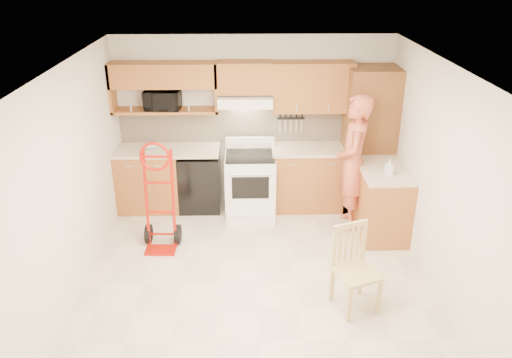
{
  "coord_description": "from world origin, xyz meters",
  "views": [
    {
      "loc": [
        -0.12,
        -4.94,
        3.55
      ],
      "look_at": [
        0.0,
        0.5,
        1.1
      ],
      "focal_mm": 35.72,
      "sensor_mm": 36.0,
      "label": 1
    }
  ],
  "objects_px": {
    "hand_truck": "(159,202)",
    "dining_chair": "(357,270)",
    "microwave": "(163,100)",
    "range": "(250,180)",
    "person": "(353,163)"
  },
  "relations": [
    {
      "from": "hand_truck",
      "to": "dining_chair",
      "type": "distance_m",
      "value": 2.61
    },
    {
      "from": "hand_truck",
      "to": "microwave",
      "type": "bearing_deg",
      "value": 94.98
    },
    {
      "from": "microwave",
      "to": "range",
      "type": "bearing_deg",
      "value": -11.56
    },
    {
      "from": "range",
      "to": "hand_truck",
      "type": "bearing_deg",
      "value": -141.33
    },
    {
      "from": "dining_chair",
      "to": "hand_truck",
      "type": "bearing_deg",
      "value": 130.19
    },
    {
      "from": "microwave",
      "to": "range",
      "type": "height_order",
      "value": "microwave"
    },
    {
      "from": "microwave",
      "to": "dining_chair",
      "type": "bearing_deg",
      "value": -43.34
    },
    {
      "from": "person",
      "to": "dining_chair",
      "type": "xyz_separation_m",
      "value": [
        -0.27,
        -1.82,
        -0.47
      ]
    },
    {
      "from": "range",
      "to": "person",
      "type": "relative_size",
      "value": 0.56
    },
    {
      "from": "microwave",
      "to": "hand_truck",
      "type": "height_order",
      "value": "microwave"
    },
    {
      "from": "person",
      "to": "dining_chair",
      "type": "height_order",
      "value": "person"
    },
    {
      "from": "dining_chair",
      "to": "microwave",
      "type": "bearing_deg",
      "value": 111.9
    },
    {
      "from": "person",
      "to": "hand_truck",
      "type": "xyz_separation_m",
      "value": [
        -2.54,
        -0.55,
        -0.28
      ]
    },
    {
      "from": "microwave",
      "to": "hand_truck",
      "type": "bearing_deg",
      "value": -82.9
    },
    {
      "from": "hand_truck",
      "to": "dining_chair",
      "type": "xyz_separation_m",
      "value": [
        2.27,
        -1.28,
        -0.19
      ]
    }
  ]
}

